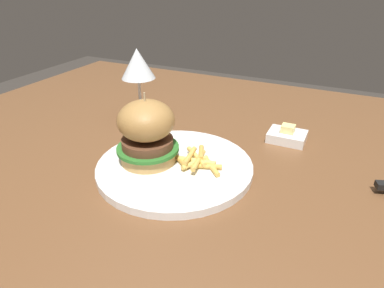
{
  "coord_description": "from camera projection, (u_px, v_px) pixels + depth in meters",
  "views": [
    {
      "loc": [
        0.28,
        -0.58,
        1.07
      ],
      "look_at": [
        0.05,
        -0.08,
        0.78
      ],
      "focal_mm": 32.0,
      "sensor_mm": 36.0,
      "label": 1
    }
  ],
  "objects": [
    {
      "name": "main_plate",
      "position": [
        175.0,
        167.0,
        0.62
      ],
      "size": [
        0.28,
        0.28,
        0.01
      ],
      "primitive_type": "cylinder",
      "color": "white",
      "rests_on": "dining_table"
    },
    {
      "name": "wine_glass",
      "position": [
        138.0,
        66.0,
        0.79
      ],
      "size": [
        0.08,
        0.08,
        0.17
      ],
      "color": "silver",
      "rests_on": "dining_table"
    },
    {
      "name": "butter_dish",
      "position": [
        287.0,
        136.0,
        0.72
      ],
      "size": [
        0.08,
        0.06,
        0.04
      ],
      "color": "white",
      "rests_on": "dining_table"
    },
    {
      "name": "burger_sandwich",
      "position": [
        147.0,
        132.0,
        0.6
      ],
      "size": [
        0.11,
        0.11,
        0.13
      ],
      "color": "tan",
      "rests_on": "main_plate"
    },
    {
      "name": "dining_table",
      "position": [
        189.0,
        175.0,
        0.76
      ],
      "size": [
        1.25,
        0.96,
        0.74
      ],
      "color": "brown",
      "rests_on": "ground"
    },
    {
      "name": "fries_pile",
      "position": [
        197.0,
        160.0,
        0.61
      ],
      "size": [
        0.11,
        0.08,
        0.02
      ],
      "color": "#E0B251",
      "rests_on": "main_plate"
    }
  ]
}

